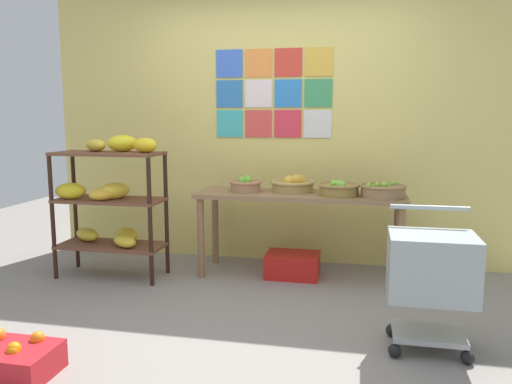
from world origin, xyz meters
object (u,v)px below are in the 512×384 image
Objects in this scene: banana_shelf_unit at (110,196)px; orange_crate_foreground at (7,359)px; display_table at (300,204)px; fruit_basket_back_right at (383,190)px; fruit_basket_left at (339,188)px; fruit_basket_centre at (293,184)px; shopping_cart at (431,271)px; fruit_basket_right at (246,185)px; produce_crate_under_table at (293,265)px.

banana_shelf_unit reaches higher than orange_crate_foreground.
display_table is 4.76× the size of fruit_basket_back_right.
orange_crate_foreground is at bearing -130.41° from fruit_basket_left.
fruit_basket_centre is (1.54, 0.42, 0.09)m from banana_shelf_unit.
display_table is 3.39× the size of orange_crate_foreground.
fruit_basket_back_right is at bearing 99.17° from shopping_cart.
orange_crate_foreground is (-0.87, -2.03, -0.71)m from fruit_basket_right.
fruit_basket_left is 1.38m from shopping_cart.
orange_crate_foreground is (-1.69, -1.98, -0.71)m from fruit_basket_left.
fruit_basket_left is (0.81, -0.05, -0.00)m from fruit_basket_right.
fruit_basket_right is 0.63× the size of produce_crate_under_table.
produce_crate_under_table is (-0.39, 0.03, -0.70)m from fruit_basket_left.
shopping_cart reaches higher than display_table.
fruit_basket_centre is at bearing 15.43° from banana_shelf_unit.
fruit_basket_back_right is 0.82× the size of produce_crate_under_table.
banana_shelf_unit is 1.70m from produce_crate_under_table.
banana_shelf_unit reaches higher than produce_crate_under_table.
shopping_cart is at bearing -63.15° from fruit_basket_left.
fruit_basket_right reaches higher than fruit_basket_back_right.
fruit_basket_left is at bearing 114.26° from shopping_cart.
produce_crate_under_table is 0.54× the size of shopping_cart.
fruit_basket_right is 1.91m from shopping_cart.
banana_shelf_unit is at bearing -167.97° from display_table.
shopping_cart is (1.42, -1.25, -0.31)m from fruit_basket_right.
orange_crate_foreground is at bearing -163.69° from shopping_cart.
orange_crate_foreground reaches higher than produce_crate_under_table.
fruit_basket_right is 0.77× the size of fruit_basket_back_right.
orange_crate_foreground is at bearing -136.13° from fruit_basket_back_right.
produce_crate_under_table is at bearing -3.01° from fruit_basket_right.
produce_crate_under_table is (0.02, -0.13, -0.70)m from fruit_basket_centre.
fruit_basket_right is 0.82m from produce_crate_under_table.
banana_shelf_unit is 4.29× the size of fruit_basket_right.
produce_crate_under_table is (0.43, -0.02, -0.70)m from fruit_basket_right.
banana_shelf_unit is 3.29× the size of fruit_basket_back_right.
fruit_basket_centre reaches higher than fruit_basket_back_right.
fruit_basket_right reaches higher than shopping_cart.
fruit_basket_centre is at bearing 159.11° from fruit_basket_left.
orange_crate_foreground is at bearing -113.25° from fruit_basket_right.
fruit_basket_right is at bearing 176.81° from fruit_basket_back_right.
fruit_basket_centre is at bearing 132.53° from display_table.
fruit_basket_right is at bearing 136.09° from shopping_cart.
fruit_basket_left is at bearing -20.89° from fruit_basket_centre.
display_table is at bearing 2.68° from fruit_basket_right.
produce_crate_under_table is at bearing 57.10° from orange_crate_foreground.
shopping_cart is (1.01, -1.35, -0.31)m from fruit_basket_centre.
banana_shelf_unit is 1.60m from fruit_basket_centre.
fruit_basket_back_right is at bearing -2.23° from fruit_basket_left.
fruit_basket_centre is (-0.76, 0.17, 0.01)m from fruit_basket_back_right.
fruit_basket_left is at bearing -4.27° from produce_crate_under_table.
fruit_basket_back_right is at bearing -7.25° from display_table.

